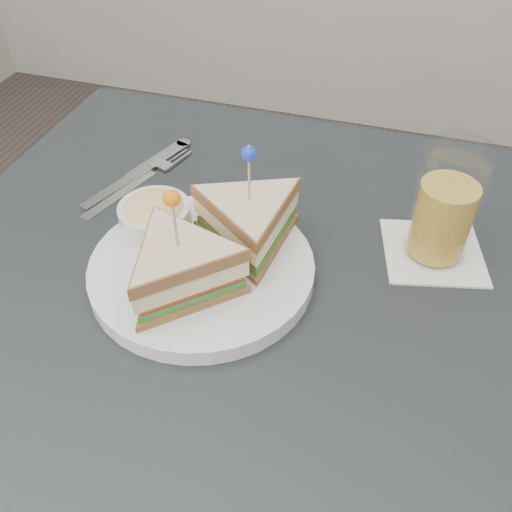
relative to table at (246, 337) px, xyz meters
The scene contains 5 objects.
table is the anchor object (origin of this frame).
plate_meal 0.13m from the table, 160.56° to the left, with size 0.31×0.31×0.15m.
cutlery_fork 0.27m from the table, 141.02° to the left, with size 0.08×0.20×0.01m.
cutlery_knife 0.28m from the table, 142.45° to the left, with size 0.08×0.20×0.01m.
drink_set 0.27m from the table, 33.79° to the left, with size 0.14×0.14×0.15m.
Camera 1 is at (0.14, -0.41, 1.21)m, focal length 40.00 mm.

